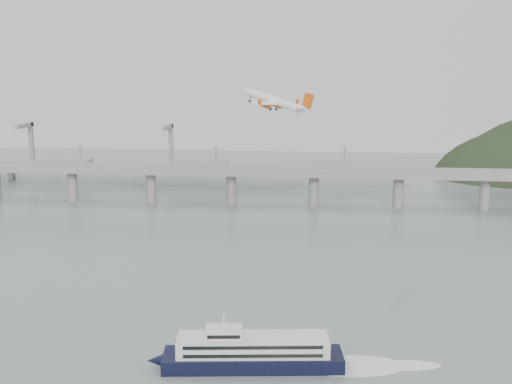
# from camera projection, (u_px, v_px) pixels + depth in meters

# --- Properties ---
(ground) EXTENTS (900.00, 900.00, 0.00)m
(ground) POSITION_uv_depth(u_px,v_px,m) (238.00, 334.00, 219.55)
(ground) COLOR slate
(ground) RESTS_ON ground
(bridge) EXTENTS (800.00, 22.00, 23.90)m
(bridge) POSITION_uv_depth(u_px,v_px,m) (279.00, 176.00, 411.66)
(bridge) COLOR gray
(bridge) RESTS_ON ground
(distant_fleet) EXTENTS (453.00, 60.90, 40.00)m
(distant_fleet) POSITION_uv_depth(u_px,v_px,m) (72.00, 173.00, 492.92)
(distant_fleet) COLOR gray
(distant_fleet) RESTS_ON ground
(ferry) EXTENTS (84.72, 21.56, 15.99)m
(ferry) POSITION_uv_depth(u_px,v_px,m) (253.00, 352.00, 195.49)
(ferry) COLOR black
(ferry) RESTS_ON ground
(airliner) EXTENTS (31.67, 29.88, 11.05)m
(airliner) POSITION_uv_depth(u_px,v_px,m) (275.00, 101.00, 274.58)
(airliner) COLOR white
(airliner) RESTS_ON ground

